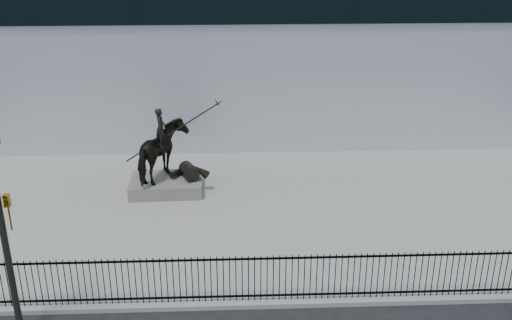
{
  "coord_description": "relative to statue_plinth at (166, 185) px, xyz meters",
  "views": [
    {
      "loc": [
        -1.14,
        -13.42,
        10.61
      ],
      "look_at": [
        -0.32,
        6.0,
        2.64
      ],
      "focal_mm": 42.0,
      "sensor_mm": 36.0,
      "label": 1
    }
  ],
  "objects": [
    {
      "name": "equestrian_statue",
      "position": [
        0.06,
        0.0,
        1.4
      ],
      "size": [
        3.7,
        2.35,
        3.14
      ],
      "rotation": [
        0.0,
        0.0,
        0.03
      ],
      "color": "black",
      "rests_on": "statue_plinth"
    },
    {
      "name": "statue_plinth",
      "position": [
        0.0,
        0.0,
        0.0
      ],
      "size": [
        2.95,
        2.08,
        0.54
      ],
      "primitive_type": "cube",
      "rotation": [
        0.0,
        0.0,
        0.03
      ],
      "color": "#615F58",
      "rests_on": "plaza"
    },
    {
      "name": "plaza",
      "position": [
        3.86,
        -1.9,
        -0.35
      ],
      "size": [
        30.0,
        12.0,
        0.15
      ],
      "primitive_type": "cube",
      "color": "gray",
      "rests_on": "ground"
    },
    {
      "name": "building",
      "position": [
        3.86,
        11.1,
        4.08
      ],
      "size": [
        44.0,
        14.0,
        9.0
      ],
      "primitive_type": "cube",
      "color": "silver",
      "rests_on": "ground"
    },
    {
      "name": "picket_fence",
      "position": [
        3.86,
        -7.65,
        0.48
      ],
      "size": [
        22.1,
        0.1,
        1.5
      ],
      "color": "black",
      "rests_on": "plaza"
    }
  ]
}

